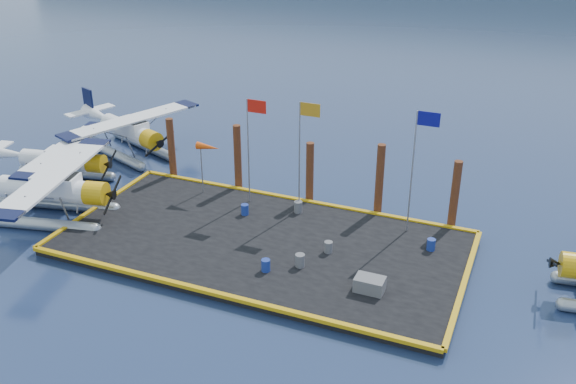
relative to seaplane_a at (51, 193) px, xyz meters
name	(u,v)px	position (x,y,z in m)	size (l,w,h in m)	color
ground	(262,247)	(11.72, 1.62, -1.62)	(4000.00, 4000.00, 0.00)	#1A294E
dock	(262,244)	(11.72, 1.62, -1.42)	(20.00, 10.00, 0.40)	black
dock_bumpers	(262,239)	(11.72, 1.62, -1.13)	(20.25, 10.25, 0.18)	#CB970B
seaplane_a	(51,193)	(0.00, 0.00, 0.00)	(9.69, 10.53, 3.73)	#989FA6
seaplane_b	(61,163)	(-2.61, 3.84, -0.19)	(8.53, 9.31, 3.29)	#989FA6
seaplane_c	(130,133)	(-1.62, 9.47, -0.06)	(9.36, 9.90, 3.58)	#989FA6
drum_0	(245,210)	(9.68, 3.86, -0.93)	(0.41, 0.41, 0.58)	navy
drum_1	(300,260)	(14.38, 0.11, -0.91)	(0.45, 0.45, 0.64)	#58585D
drum_2	(328,247)	(15.18, 1.83, -0.94)	(0.41, 0.41, 0.57)	#58585D
drum_3	(266,265)	(13.07, -0.86, -0.93)	(0.42, 0.42, 0.59)	navy
drum_4	(431,245)	(19.74, 3.98, -0.93)	(0.42, 0.42, 0.59)	navy
drum_5	(298,207)	(12.25, 5.21, -0.91)	(0.45, 0.45, 0.64)	#58585D
crate	(370,284)	(17.94, -0.57, -0.90)	(1.30, 0.87, 0.65)	#58585D
flagpole_red	(251,135)	(9.42, 5.42, 2.77)	(1.14, 0.08, 6.00)	gray
flagpole_yellow	(303,141)	(12.42, 5.42, 2.89)	(1.14, 0.08, 6.20)	gray
flagpole_blue	(418,155)	(18.41, 5.42, 3.06)	(1.14, 0.08, 6.50)	gray
windsock	(208,148)	(6.69, 5.42, 1.60)	(1.40, 0.44, 3.12)	gray
piling_0	(172,150)	(3.22, 7.02, 0.38)	(0.44, 0.44, 4.00)	#482514
piling_1	(238,159)	(7.72, 7.02, 0.48)	(0.44, 0.44, 4.20)	#482514
piling_2	(310,175)	(12.22, 7.02, 0.28)	(0.44, 0.44, 3.80)	#482514
piling_3	(379,182)	(16.22, 7.02, 0.53)	(0.44, 0.44, 4.30)	#482514
piling_4	(454,197)	(20.22, 7.02, 0.38)	(0.44, 0.44, 4.00)	#482514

